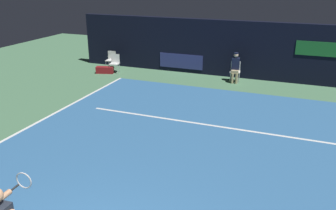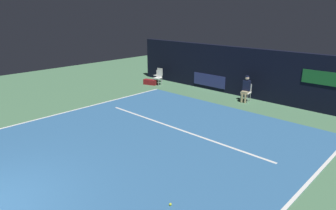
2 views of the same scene
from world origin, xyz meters
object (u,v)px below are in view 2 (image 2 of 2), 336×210
(courtside_chair_near, at_px, (158,77))
(equipment_bag, at_px, (150,82))
(line_judge_on_chair, at_px, (246,89))
(tennis_ball, at_px, (170,204))
(courtside_chair_far, at_px, (159,74))

(courtside_chair_near, height_order, equipment_bag, courtside_chair_near)
(courtside_chair_near, distance_m, equipment_bag, 0.61)
(line_judge_on_chair, relative_size, tennis_ball, 19.41)
(line_judge_on_chair, xyz_separation_m, courtside_chair_near, (-5.81, -0.48, -0.18))
(courtside_chair_near, xyz_separation_m, tennis_ball, (8.91, -8.40, -0.46))
(courtside_chair_near, bearing_deg, tennis_ball, -43.32)
(line_judge_on_chair, bearing_deg, tennis_ball, -70.77)
(courtside_chair_far, height_order, tennis_ball, courtside_chair_far)
(line_judge_on_chair, relative_size, equipment_bag, 1.57)
(courtside_chair_near, height_order, tennis_ball, courtside_chair_near)
(tennis_ball, xyz_separation_m, equipment_bag, (-9.29, 8.07, 0.11))
(courtside_chair_near, height_order, courtside_chair_far, same)
(line_judge_on_chair, height_order, equipment_bag, line_judge_on_chair)
(courtside_chair_far, relative_size, tennis_ball, 12.94)
(courtside_chair_near, relative_size, courtside_chair_far, 1.00)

